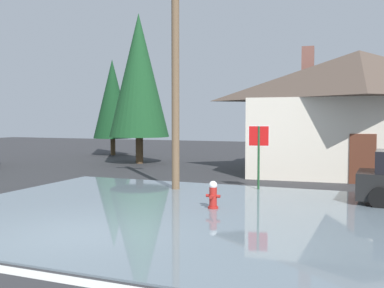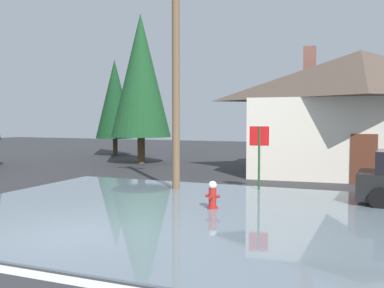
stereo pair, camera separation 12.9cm
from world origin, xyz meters
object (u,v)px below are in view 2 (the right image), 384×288
at_px(stop_sign_far, 259,144).
at_px(pine_tree_short_left, 115,99).
at_px(utility_pole, 176,76).
at_px(pine_tree_tall_left, 141,76).
at_px(fire_hydrant, 212,196).
at_px(house, 360,110).

bearing_deg(stop_sign_far, pine_tree_short_left, 139.13).
relative_size(utility_pole, pine_tree_tall_left, 0.92).
xyz_separation_m(utility_pole, pine_tree_tall_left, (-5.74, 7.94, 0.95)).
bearing_deg(pine_tree_short_left, fire_hydrant, -50.18).
relative_size(fire_hydrant, utility_pole, 0.11).
bearing_deg(stop_sign_far, fire_hydrant, -96.79).
xyz_separation_m(utility_pole, stop_sign_far, (2.82, 1.04, -2.44)).
relative_size(house, pine_tree_tall_left, 1.23).
distance_m(fire_hydrant, stop_sign_far, 4.04).
bearing_deg(house, stop_sign_far, -117.58).
relative_size(utility_pole, pine_tree_short_left, 1.17).
xyz_separation_m(fire_hydrant, pine_tree_short_left, (-12.59, 15.10, 3.58)).
bearing_deg(stop_sign_far, utility_pole, -159.79).
height_order(house, pine_tree_short_left, pine_tree_short_left).
height_order(fire_hydrant, pine_tree_short_left, pine_tree_short_left).
xyz_separation_m(fire_hydrant, house, (3.72, 10.07, 2.58)).
xyz_separation_m(fire_hydrant, utility_pole, (-2.37, 2.77, 3.71)).
xyz_separation_m(fire_hydrant, pine_tree_tall_left, (-8.11, 10.72, 4.66)).
xyz_separation_m(house, pine_tree_short_left, (-16.31, 5.03, 1.00)).
xyz_separation_m(stop_sign_far, pine_tree_short_left, (-13.04, 11.29, 2.31)).
distance_m(utility_pole, stop_sign_far, 3.87).
bearing_deg(pine_tree_tall_left, stop_sign_far, -38.87).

